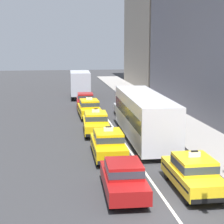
{
  "coord_description": "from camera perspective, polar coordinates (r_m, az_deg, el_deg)",
  "views": [
    {
      "loc": [
        -4.68,
        -14.37,
        6.89
      ],
      "look_at": [
        -0.13,
        15.67,
        1.3
      ],
      "focal_mm": 61.86,
      "sensor_mm": 36.0,
      "label": 1
    }
  ],
  "objects": [
    {
      "name": "ground_plane",
      "position": [
        16.61,
        8.86,
        -14.21
      ],
      "size": [
        160.0,
        160.0,
        0.0
      ],
      "primitive_type": "plane",
      "color": "#353538"
    },
    {
      "name": "lane_stripe_left_right",
      "position": [
        35.36,
        -0.84,
        -0.8
      ],
      "size": [
        0.14,
        80.0,
        0.01
      ],
      "primitive_type": "cube",
      "color": "silver",
      "rests_on": "ground"
    },
    {
      "name": "sidewalk_curb",
      "position": [
        31.85,
        10.44,
        -2.1
      ],
      "size": [
        4.0,
        90.0,
        0.15
      ],
      "primitive_type": "cube",
      "color": "#9E9993",
      "rests_on": "ground"
    },
    {
      "name": "sedan_left_nearest",
      "position": [
        17.63,
        1.71,
        -9.61
      ],
      "size": [
        1.92,
        4.36,
        1.58
      ],
      "color": "black",
      "rests_on": "ground"
    },
    {
      "name": "taxi_left_second",
      "position": [
        23.05,
        -0.57,
        -4.69
      ],
      "size": [
        1.9,
        4.59,
        1.96
      ],
      "color": "black",
      "rests_on": "ground"
    },
    {
      "name": "taxi_left_third",
      "position": [
        29.01,
        -2.42,
        -1.54
      ],
      "size": [
        2.01,
        4.64,
        1.96
      ],
      "color": "black",
      "rests_on": "ground"
    },
    {
      "name": "taxi_left_fourth",
      "position": [
        35.25,
        -3.39,
        0.59
      ],
      "size": [
        1.88,
        4.59,
        1.96
      ],
      "color": "black",
      "rests_on": "ground"
    },
    {
      "name": "sedan_left_fifth",
      "position": [
        40.22,
        -3.97,
        1.76
      ],
      "size": [
        1.98,
        4.39,
        1.58
      ],
      "color": "black",
      "rests_on": "ground"
    },
    {
      "name": "box_truck_left_sixth",
      "position": [
        47.72,
        -4.75,
        4.24
      ],
      "size": [
        2.5,
        7.04,
        3.27
      ],
      "color": "black",
      "rests_on": "ground"
    },
    {
      "name": "taxi_right_nearest",
      "position": [
        18.52,
        11.87,
        -8.74
      ],
      "size": [
        1.87,
        4.58,
        1.96
      ],
      "color": "black",
      "rests_on": "ground"
    },
    {
      "name": "bus_right_second",
      "position": [
        27.15,
        4.7,
        -0.37
      ],
      "size": [
        2.83,
        11.27,
        3.22
      ],
      "color": "black",
      "rests_on": "ground"
    },
    {
      "name": "sedan_right_third",
      "position": [
        35.51,
        2.0,
        0.62
      ],
      "size": [
        1.99,
        4.39,
        1.58
      ],
      "color": "black",
      "rests_on": "ground"
    },
    {
      "name": "pedestrian_mid_block",
      "position": [
        31.18,
        10.36,
        -0.69
      ],
      "size": [
        0.36,
        0.24,
        1.63
      ],
      "color": "#473828",
      "rests_on": "sidewalk_curb"
    },
    {
      "name": "pedestrian_by_storefront",
      "position": [
        32.56,
        7.6,
        -0.19
      ],
      "size": [
        0.47,
        0.24,
        1.59
      ],
      "color": "#23232D",
      "rests_on": "sidewalk_curb"
    },
    {
      "name": "pedestrian_trailing",
      "position": [
        35.92,
        7.93,
        0.83
      ],
      "size": [
        0.36,
        0.24,
        1.61
      ],
      "color": "slate",
      "rests_on": "sidewalk_curb"
    }
  ]
}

